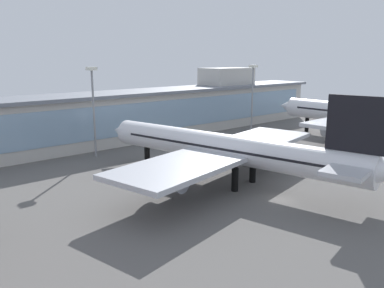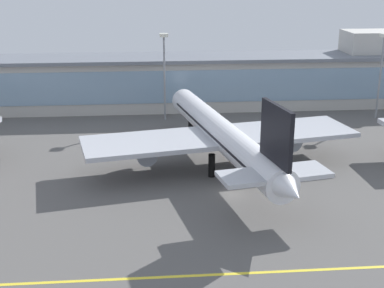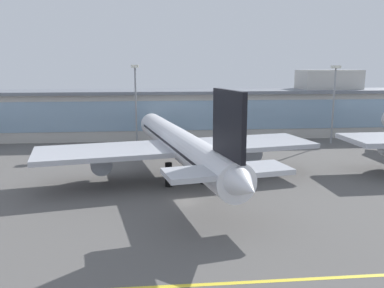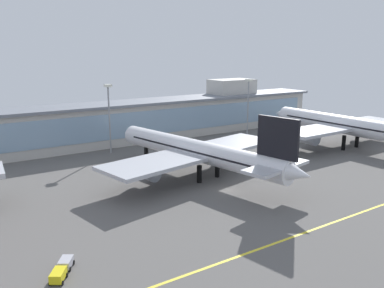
% 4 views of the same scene
% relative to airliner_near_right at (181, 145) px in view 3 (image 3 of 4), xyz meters
% --- Properties ---
extents(ground_plane, '(206.98, 206.98, 0.00)m').
position_rel_airliner_near_right_xyz_m(ground_plane, '(0.11, -11.05, -5.86)').
color(ground_plane, '#5B5956').
extents(taxiway_centreline_stripe, '(165.59, 0.50, 0.01)m').
position_rel_airliner_near_right_xyz_m(taxiway_centreline_stripe, '(0.11, -33.05, -5.85)').
color(taxiway_centreline_stripe, yellow).
rests_on(taxiway_centreline_stripe, ground).
extents(terminal_building, '(150.85, 14.00, 17.74)m').
position_rel_airliner_near_right_xyz_m(terminal_building, '(1.91, 41.63, 0.82)').
color(terminal_building, beige).
rests_on(terminal_building, ground).
extents(airliner_near_right, '(47.69, 56.16, 16.11)m').
position_rel_airliner_near_right_xyz_m(airliner_near_right, '(0.00, 0.00, 0.00)').
color(airliner_near_right, black).
rests_on(airliner_near_right, ground).
extents(apron_light_mast_west, '(1.80, 1.80, 18.93)m').
position_rel_airliner_near_right_xyz_m(apron_light_mast_west, '(39.18, 28.24, 6.96)').
color(apron_light_mast_west, gray).
rests_on(apron_light_mast_west, ground).
extents(apron_light_mast_centre, '(1.80, 1.80, 19.11)m').
position_rel_airliner_near_right_xyz_m(apron_light_mast_centre, '(-8.47, 31.11, 7.06)').
color(apron_light_mast_centre, gray).
rests_on(apron_light_mast_centre, ground).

